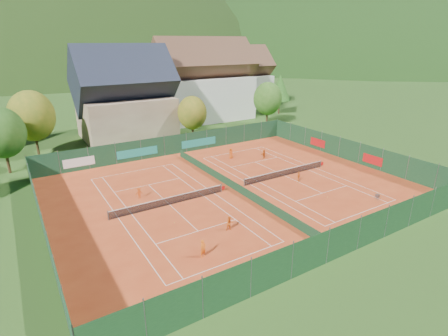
% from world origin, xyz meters
% --- Properties ---
extents(ground, '(600.00, 600.00, 0.00)m').
position_xyz_m(ground, '(0.00, 0.00, -0.02)').
color(ground, '#254B17').
rests_on(ground, ground).
extents(clay_pad, '(40.00, 32.00, 0.01)m').
position_xyz_m(clay_pad, '(0.00, 0.00, 0.01)').
color(clay_pad, '#BA3F1B').
rests_on(clay_pad, ground).
extents(court_markings_left, '(11.03, 23.83, 0.00)m').
position_xyz_m(court_markings_left, '(-8.00, 0.00, 0.01)').
color(court_markings_left, white).
rests_on(court_markings_left, ground).
extents(court_markings_right, '(11.03, 23.83, 0.00)m').
position_xyz_m(court_markings_right, '(8.00, 0.00, 0.01)').
color(court_markings_right, white).
rests_on(court_markings_right, ground).
extents(tennis_net_left, '(13.30, 0.10, 1.02)m').
position_xyz_m(tennis_net_left, '(-7.85, 0.00, 0.51)').
color(tennis_net_left, '#59595B').
rests_on(tennis_net_left, ground).
extents(tennis_net_right, '(13.30, 0.10, 1.02)m').
position_xyz_m(tennis_net_right, '(8.15, 0.00, 0.51)').
color(tennis_net_right, '#59595B').
rests_on(tennis_net_right, ground).
extents(court_divider, '(0.03, 28.80, 1.00)m').
position_xyz_m(court_divider, '(0.00, 0.00, 0.50)').
color(court_divider, '#13351E').
rests_on(court_divider, ground).
extents(fence_north, '(40.00, 0.10, 3.00)m').
position_xyz_m(fence_north, '(-0.46, 15.99, 1.47)').
color(fence_north, '#143820').
rests_on(fence_north, ground).
extents(fence_south, '(40.00, 0.04, 3.00)m').
position_xyz_m(fence_south, '(0.00, -16.00, 1.50)').
color(fence_south, '#153A1B').
rests_on(fence_south, ground).
extents(fence_west, '(0.04, 32.00, 3.00)m').
position_xyz_m(fence_west, '(-20.00, 0.00, 1.50)').
color(fence_west, '#153C23').
rests_on(fence_west, ground).
extents(fence_east, '(0.09, 32.00, 3.00)m').
position_xyz_m(fence_east, '(20.00, 0.05, 1.48)').
color(fence_east, '#14381E').
rests_on(fence_east, ground).
extents(chalet, '(16.20, 12.00, 16.00)m').
position_xyz_m(chalet, '(-3.00, 30.00, 6.62)').
color(chalet, tan).
rests_on(chalet, ground).
extents(hotel_block_a, '(21.60, 11.00, 17.25)m').
position_xyz_m(hotel_block_a, '(16.00, 36.00, 7.38)').
color(hotel_block_a, silver).
rests_on(hotel_block_a, ground).
extents(hotel_block_b, '(17.28, 10.00, 15.50)m').
position_xyz_m(hotel_block_b, '(30.00, 44.00, 6.62)').
color(hotel_block_b, silver).
rests_on(hotel_block_b, ground).
extents(tree_west_front, '(5.72, 5.72, 8.69)m').
position_xyz_m(tree_west_front, '(-22.00, 20.00, 5.39)').
color(tree_west_front, '#4B301A').
rests_on(tree_west_front, ground).
extents(tree_west_mid, '(6.44, 6.44, 9.78)m').
position_xyz_m(tree_west_mid, '(-18.00, 26.00, 6.07)').
color(tree_west_mid, '#402E17').
rests_on(tree_west_mid, ground).
extents(tree_center, '(5.01, 5.01, 7.60)m').
position_xyz_m(tree_center, '(6.00, 22.00, 4.72)').
color(tree_center, '#4C301B').
rests_on(tree_center, ground).
extents(tree_east_front, '(5.72, 5.72, 8.69)m').
position_xyz_m(tree_east_front, '(24.00, 24.00, 5.39)').
color(tree_east_front, '#4D301B').
rests_on(tree_east_front, ground).
extents(tree_east_mid, '(5.04, 5.04, 9.00)m').
position_xyz_m(tree_east_mid, '(34.00, 32.00, 6.06)').
color(tree_east_mid, '#4C2C1B').
rests_on(tree_east_mid, ground).
extents(tree_east_back, '(7.15, 7.15, 10.86)m').
position_xyz_m(tree_east_back, '(26.00, 40.00, 6.74)').
color(tree_east_back, '#4D311B').
rests_on(tree_east_back, ground).
extents(mountain_backdrop, '(820.00, 530.00, 242.00)m').
position_xyz_m(mountain_backdrop, '(28.54, 233.48, -39.64)').
color(mountain_backdrop, black).
rests_on(mountain_backdrop, ground).
extents(ball_hopper, '(0.34, 0.34, 0.80)m').
position_xyz_m(ball_hopper, '(11.58, -10.88, 0.56)').
color(ball_hopper, slate).
rests_on(ball_hopper, ground).
extents(loose_ball_0, '(0.07, 0.07, 0.07)m').
position_xyz_m(loose_ball_0, '(-9.22, -3.85, 0.03)').
color(loose_ball_0, '#CCD833').
rests_on(loose_ball_0, ground).
extents(loose_ball_1, '(0.07, 0.07, 0.07)m').
position_xyz_m(loose_ball_1, '(7.65, -7.49, 0.03)').
color(loose_ball_1, '#CCD833').
rests_on(loose_ball_1, ground).
extents(loose_ball_2, '(0.07, 0.07, 0.07)m').
position_xyz_m(loose_ball_2, '(0.53, 2.61, 0.03)').
color(loose_ball_2, '#CCD833').
rests_on(loose_ball_2, ground).
extents(player_left_near, '(0.65, 0.52, 1.55)m').
position_xyz_m(player_left_near, '(-9.54, -10.19, 0.78)').
color(player_left_near, orange).
rests_on(player_left_near, ground).
extents(player_left_mid, '(0.76, 0.63, 1.42)m').
position_xyz_m(player_left_mid, '(-5.45, -7.76, 0.71)').
color(player_left_mid, '#DE5A13').
rests_on(player_left_mid, ground).
extents(player_left_far, '(0.83, 0.48, 1.27)m').
position_xyz_m(player_left_far, '(-10.17, 3.34, 0.64)').
color(player_left_far, '#D14812').
rests_on(player_left_far, ground).
extents(player_right_near, '(0.73, 0.72, 1.24)m').
position_xyz_m(player_right_near, '(8.23, -2.21, 0.62)').
color(player_right_near, orange).
rests_on(player_right_near, ground).
extents(player_right_far_a, '(0.85, 0.66, 1.54)m').
position_xyz_m(player_right_far_a, '(5.97, 9.69, 0.77)').
color(player_right_far_a, '#D55212').
rests_on(player_right_far_a, ground).
extents(player_right_far_b, '(1.28, 0.73, 1.31)m').
position_xyz_m(player_right_far_b, '(10.12, 7.15, 0.66)').
color(player_right_far_b, '#D05612').
rests_on(player_right_far_b, ground).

